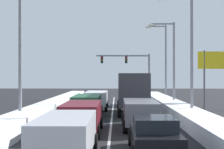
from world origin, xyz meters
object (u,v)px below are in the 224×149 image
at_px(suv_maroon_center_lane_second, 82,115).
at_px(suv_white_center_lane_fourth, 96,99).
at_px(suv_silver_center_lane_nearest, 66,134).
at_px(suv_green_center_lane_third, 87,104).
at_px(street_lamp_right_near, 187,46).
at_px(street_lamp_right_far, 163,57).
at_px(roadside_sign_right, 215,66).
at_px(sedan_navy_right_lane_fourth, 131,98).
at_px(traffic_light_gantry, 132,66).
at_px(street_lamp_right_mid, 170,57).
at_px(street_lamp_left_mid, 25,40).
at_px(suv_gray_right_lane_second, 140,112).
at_px(sedan_black_right_lane_nearest, 154,135).
at_px(box_truck_right_lane_third, 133,91).

distance_m(suv_maroon_center_lane_second, suv_white_center_lane_fourth, 13.12).
relative_size(suv_silver_center_lane_nearest, suv_green_center_lane_third, 1.00).
relative_size(street_lamp_right_near, street_lamp_right_far, 0.97).
bearing_deg(roadside_sign_right, sedan_navy_right_lane_fourth, 149.56).
bearing_deg(sedan_navy_right_lane_fourth, traffic_light_gantry, 86.65).
distance_m(street_lamp_right_mid, roadside_sign_right, 4.30).
height_order(sedan_navy_right_lane_fourth, suv_maroon_center_lane_second, suv_maroon_center_lane_second).
height_order(sedan_navy_right_lane_fourth, street_lamp_left_mid, street_lamp_left_mid).
distance_m(suv_maroon_center_lane_second, street_lamp_right_mid, 16.44).
bearing_deg(street_lamp_right_near, suv_white_center_lane_fourth, 134.78).
bearing_deg(suv_gray_right_lane_second, traffic_light_gantry, 88.34).
height_order(suv_white_center_lane_fourth, street_lamp_right_near, street_lamp_right_near).
bearing_deg(street_lamp_right_far, sedan_navy_right_lane_fourth, -127.39).
xyz_separation_m(sedan_black_right_lane_nearest, suv_silver_center_lane_nearest, (-3.42, -1.28, 0.25)).
distance_m(suv_maroon_center_lane_second, roadside_sign_right, 17.05).
bearing_deg(suv_green_center_lane_third, street_lamp_right_far, 62.89).
bearing_deg(suv_green_center_lane_third, suv_white_center_lane_fourth, 86.66).
bearing_deg(box_truck_right_lane_third, sedan_navy_right_lane_fourth, 88.45).
relative_size(street_lamp_right_far, street_lamp_left_mid, 1.01).
relative_size(sedan_navy_right_lane_fourth, street_lamp_left_mid, 0.49).
distance_m(sedan_black_right_lane_nearest, street_lamp_right_mid, 19.95).
bearing_deg(sedan_black_right_lane_nearest, suv_silver_center_lane_nearest, -159.42).
distance_m(traffic_light_gantry, street_lamp_left_mid, 27.06).
xyz_separation_m(sedan_navy_right_lane_fourth, suv_silver_center_lane_nearest, (-3.42, -23.28, 0.25)).
distance_m(street_lamp_right_near, street_lamp_right_mid, 8.25).
relative_size(street_lamp_right_mid, street_lamp_left_mid, 0.90).
relative_size(suv_white_center_lane_fourth, street_lamp_left_mid, 0.53).
xyz_separation_m(box_truck_right_lane_third, suv_maroon_center_lane_second, (-3.25, -9.45, -0.88)).
height_order(suv_green_center_lane_third, street_lamp_right_far, street_lamp_right_far).
relative_size(suv_green_center_lane_third, street_lamp_right_mid, 0.59).
xyz_separation_m(suv_maroon_center_lane_second, street_lamp_right_mid, (7.15, 14.26, 3.97)).
bearing_deg(suv_white_center_lane_fourth, suv_silver_center_lane_nearest, -89.97).
distance_m(sedan_navy_right_lane_fourth, suv_silver_center_lane_nearest, 23.53).
bearing_deg(street_lamp_left_mid, suv_white_center_lane_fourth, 69.02).
bearing_deg(box_truck_right_lane_third, street_lamp_right_far, 71.65).
bearing_deg(suv_green_center_lane_third, street_lamp_right_near, -7.94).
bearing_deg(street_lamp_left_mid, suv_gray_right_lane_second, -9.19).
height_order(suv_white_center_lane_fourth, street_lamp_right_far, street_lamp_right_far).
height_order(street_lamp_left_mid, roadside_sign_right, street_lamp_left_mid).
bearing_deg(suv_silver_center_lane_nearest, street_lamp_right_near, 60.02).
bearing_deg(suv_green_center_lane_third, suv_gray_right_lane_second, -55.65).
height_order(box_truck_right_lane_third, street_lamp_right_mid, street_lamp_right_mid).
xyz_separation_m(suv_silver_center_lane_nearest, roadside_sign_right, (10.98, 18.84, 3.00)).
xyz_separation_m(street_lamp_right_near, street_lamp_left_mid, (-10.98, -3.18, 0.11)).
bearing_deg(street_lamp_right_near, suv_green_center_lane_third, 172.06).
distance_m(sedan_black_right_lane_nearest, street_lamp_right_far, 28.10).
xyz_separation_m(suv_silver_center_lane_nearest, street_lamp_left_mid, (-3.95, 9.02, 4.44)).
bearing_deg(street_lamp_right_near, roadside_sign_right, 59.26).
relative_size(suv_gray_right_lane_second, suv_white_center_lane_fourth, 1.00).
distance_m(sedan_black_right_lane_nearest, box_truck_right_lane_third, 14.38).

